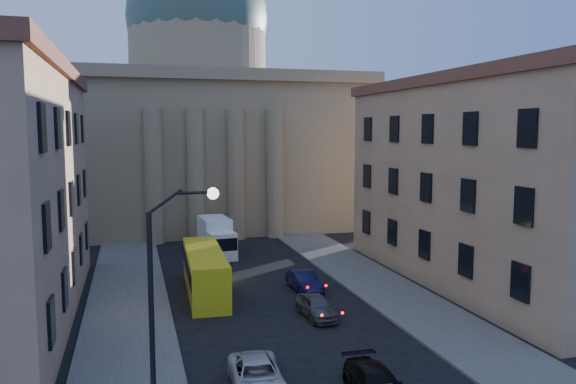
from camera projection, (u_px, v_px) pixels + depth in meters
name	position (u px, v px, depth m)	size (l,w,h in m)	color
sidewalk_left	(128.00, 333.00, 30.09)	(5.00, 60.00, 0.15)	#53514C
sidewalk_right	(413.00, 306.00, 34.65)	(5.00, 60.00, 0.15)	#53514C
church	(200.00, 122.00, 66.94)	(68.02, 28.76, 36.60)	#887553
building_right	(496.00, 179.00, 39.96)	(11.60, 26.60, 14.70)	tan
street_lamp	(166.00, 286.00, 20.36)	(2.62, 0.44, 8.83)	black
car_left_mid	(257.00, 376.00, 23.46)	(2.14, 4.65, 1.29)	silver
car_right_far	(317.00, 306.00, 32.75)	(1.56, 3.89, 1.32)	#4A4A4F
car_right_distant	(304.00, 281.00, 38.13)	(1.45, 4.16, 1.37)	black
city_bus	(205.00, 270.00, 37.62)	(2.78, 10.32, 2.88)	yellow
box_truck	(217.00, 238.00, 49.16)	(2.74, 6.00, 3.21)	white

